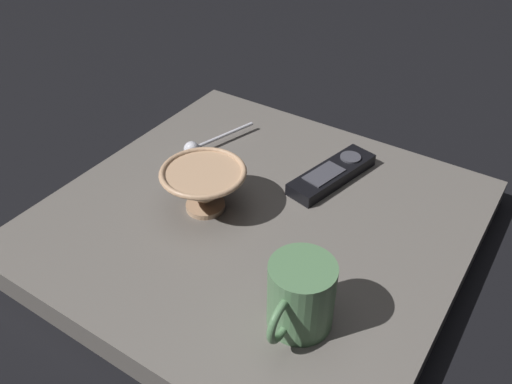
# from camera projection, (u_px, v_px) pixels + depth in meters

# --- Properties ---
(ground_plane) EXTENTS (6.00, 6.00, 0.00)m
(ground_plane) POSITION_uv_depth(u_px,v_px,m) (257.00, 235.00, 0.80)
(ground_plane) COLOR black
(table) EXTENTS (0.56, 0.57, 0.04)m
(table) POSITION_uv_depth(u_px,v_px,m) (257.00, 225.00, 0.79)
(table) COLOR #5B5651
(table) RESTS_ON ground
(cereal_bowl) EXTENTS (0.12, 0.12, 0.07)m
(cereal_bowl) POSITION_uv_depth(u_px,v_px,m) (204.00, 187.00, 0.76)
(cereal_bowl) COLOR tan
(cereal_bowl) RESTS_ON table
(coffee_mug) EXTENTS (0.11, 0.08, 0.09)m
(coffee_mug) POSITION_uv_depth(u_px,v_px,m) (300.00, 296.00, 0.59)
(coffee_mug) COLOR #4C724C
(coffee_mug) RESTS_ON table
(teaspoon) EXTENTS (0.14, 0.05, 0.03)m
(teaspoon) POSITION_uv_depth(u_px,v_px,m) (198.00, 146.00, 0.89)
(teaspoon) COLOR silver
(teaspoon) RESTS_ON table
(tv_remote_near) EXTENTS (0.17, 0.08, 0.02)m
(tv_remote_near) POSITION_uv_depth(u_px,v_px,m) (332.00, 174.00, 0.83)
(tv_remote_near) COLOR black
(tv_remote_near) RESTS_ON table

